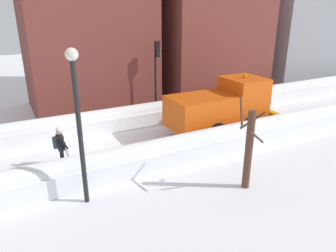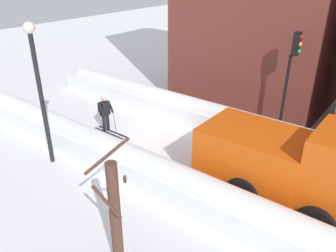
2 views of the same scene
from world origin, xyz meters
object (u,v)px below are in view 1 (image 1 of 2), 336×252
at_px(plow_truck, 222,107).
at_px(skier, 61,145).
at_px(bare_tree_near, 249,148).
at_px(traffic_light_pole, 157,65).
at_px(street_lamp, 78,111).

bearing_deg(plow_truck, skier, -89.53).
distance_m(plow_truck, skier, 8.45).
bearing_deg(skier, plow_truck, 90.47).
bearing_deg(plow_truck, bare_tree_near, -27.75).
height_order(plow_truck, traffic_light_pole, traffic_light_pole).
height_order(plow_truck, skier, plow_truck).
xyz_separation_m(traffic_light_pole, street_lamp, (7.21, -6.32, 0.11)).
bearing_deg(bare_tree_near, traffic_light_pole, 175.23).
relative_size(traffic_light_pole, bare_tree_near, 1.35).
height_order(plow_truck, street_lamp, street_lamp).
xyz_separation_m(plow_truck, traffic_light_pole, (-4.08, -1.87, 1.75)).
relative_size(plow_truck, traffic_light_pole, 1.30).
height_order(skier, bare_tree_near, bare_tree_near).
distance_m(traffic_light_pole, street_lamp, 9.59).
xyz_separation_m(traffic_light_pole, bare_tree_near, (9.08, -0.76, -1.62)).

